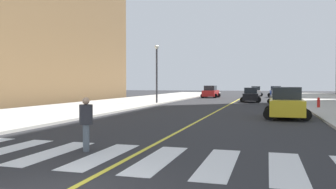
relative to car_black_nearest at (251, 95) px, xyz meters
name	(u,v)px	position (x,y,z in m)	size (l,w,h in m)	color
sidewalk_kerb_west	(69,109)	(-14.19, -18.03, -0.76)	(10.00, 120.00, 0.15)	#B2ADA3
crosswalk_paint	(130,158)	(-1.99, -34.03, -0.83)	(13.50, 4.00, 0.01)	silver
lane_divider_paint	(236,101)	(-1.99, 1.97, -0.83)	(0.16, 80.00, 0.01)	yellow
car_black_nearest	(251,95)	(0.00, 0.00, 0.00)	(2.56, 4.04, 1.79)	black
car_yellow_second	(286,104)	(3.19, -19.99, 0.12)	(2.89, 4.59, 2.04)	gold
car_red_third	(211,92)	(-6.89, 11.76, 0.09)	(2.88, 4.49, 1.97)	red
car_blue_fourth	(276,92)	(3.31, 16.83, 0.04)	(2.67, 4.23, 1.87)	#2D479E
car_gray_fifth	(279,97)	(3.18, -4.75, -0.05)	(2.45, 3.82, 1.67)	slate
car_white_sixth	(256,91)	(-0.11, 21.63, 0.01)	(2.62, 4.11, 1.81)	silver
pedestrian_crossing	(86,121)	(-3.80, -33.43, 0.15)	(0.44, 0.44, 1.79)	slate
fire_hydrant	(319,103)	(6.40, -10.45, -0.26)	(0.26, 0.26, 0.89)	red
street_lamp	(157,68)	(-9.85, -7.34, 3.16)	(0.44, 0.44, 6.41)	#38383D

